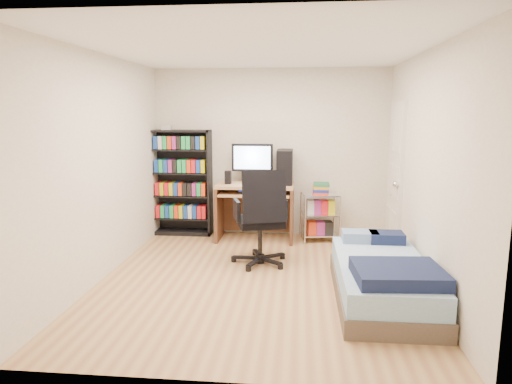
# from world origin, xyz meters

# --- Properties ---
(room) EXTENTS (3.58, 4.08, 2.58)m
(room) POSITION_xyz_m (0.00, 0.00, 1.25)
(room) COLOR tan
(room) RESTS_ON ground
(media_shelf) EXTENTS (0.90, 0.30, 1.66)m
(media_shelf) POSITION_xyz_m (-1.34, 1.84, 0.82)
(media_shelf) COLOR black
(media_shelf) RESTS_ON room
(computer_desk) EXTENTS (1.11, 0.65, 1.40)m
(computer_desk) POSITION_xyz_m (-0.08, 1.69, 0.76)
(computer_desk) COLOR tan
(computer_desk) RESTS_ON room
(office_chair) EXTENTS (0.88, 0.88, 1.20)m
(office_chair) POSITION_xyz_m (-0.02, 0.52, 0.38)
(office_chair) COLOR black
(office_chair) RESTS_ON room
(wire_cart) EXTENTS (0.58, 0.46, 0.85)m
(wire_cart) POSITION_xyz_m (0.75, 1.67, 0.56)
(wire_cart) COLOR silver
(wire_cart) RESTS_ON room
(bed) EXTENTS (0.90, 1.80, 0.51)m
(bed) POSITION_xyz_m (1.28, -0.45, 0.23)
(bed) COLOR brown
(bed) RESTS_ON room
(door) EXTENTS (0.12, 0.80, 2.00)m
(door) POSITION_xyz_m (1.72, 1.35, 1.00)
(door) COLOR silver
(door) RESTS_ON room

